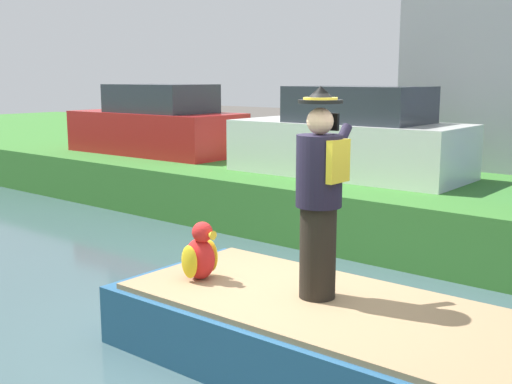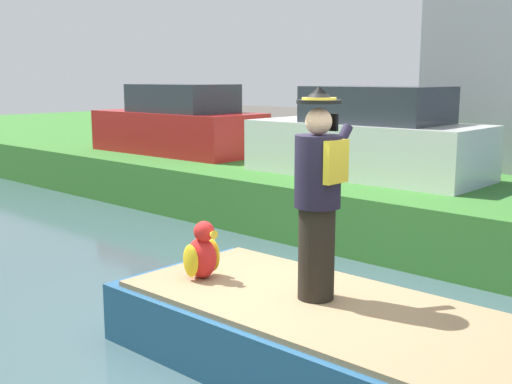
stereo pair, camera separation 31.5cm
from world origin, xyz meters
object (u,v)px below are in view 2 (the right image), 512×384
person_pirate (318,195)px  parrot_plush (202,254)px  parked_car_red (178,124)px  boat (334,340)px  parked_car_white (368,139)px

person_pirate → parrot_plush: 1.38m
parked_car_red → parrot_plush: bearing=-128.5°
parked_car_red → boat: bearing=-121.8°
person_pirate → parrot_plush: person_pirate is taller
parrot_plush → parked_car_white: 5.35m
person_pirate → parked_car_white: size_ratio=0.46×
boat → parked_car_white: size_ratio=1.05×
person_pirate → parked_car_white: bearing=29.5°
parked_car_red → person_pirate: bearing=-122.4°
parked_car_white → parked_car_red: (0.00, 4.92, 0.00)m
parrot_plush → parked_car_red: bearing=51.5°
boat → parrot_plush: size_ratio=7.42×
person_pirate → parrot_plush: size_ratio=3.25×
parrot_plush → person_pirate: bearing=-75.3°
boat → parked_car_red: size_ratio=1.04×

